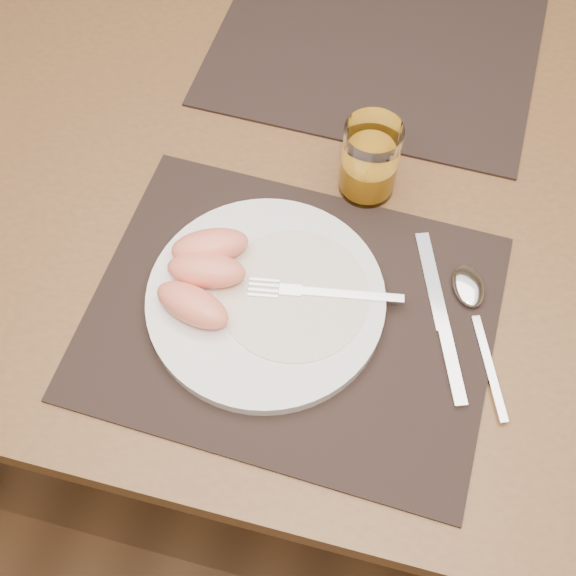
{
  "coord_description": "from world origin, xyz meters",
  "views": [
    {
      "loc": [
        0.08,
        -0.58,
        1.48
      ],
      "look_at": [
        -0.02,
        -0.2,
        0.77
      ],
      "focal_mm": 45.0,
      "sensor_mm": 36.0,
      "label": 1
    }
  ],
  "objects_px": {
    "spoon": "(471,298)",
    "fork": "(312,292)",
    "table": "(338,208)",
    "placemat_near": "(292,316)",
    "plate": "(266,299)",
    "knife": "(444,330)",
    "placemat_far": "(374,50)",
    "juice_glass": "(369,163)"
  },
  "relations": [
    {
      "from": "fork",
      "to": "knife",
      "type": "distance_m",
      "value": 0.15
    },
    {
      "from": "plate",
      "to": "fork",
      "type": "bearing_deg",
      "value": 18.87
    },
    {
      "from": "table",
      "to": "juice_glass",
      "type": "height_order",
      "value": "juice_glass"
    },
    {
      "from": "spoon",
      "to": "juice_glass",
      "type": "bearing_deg",
      "value": 138.82
    },
    {
      "from": "placemat_near",
      "to": "plate",
      "type": "relative_size",
      "value": 1.67
    },
    {
      "from": "table",
      "to": "juice_glass",
      "type": "bearing_deg",
      "value": -31.4
    },
    {
      "from": "table",
      "to": "spoon",
      "type": "bearing_deg",
      "value": -39.5
    },
    {
      "from": "placemat_near",
      "to": "juice_glass",
      "type": "height_order",
      "value": "juice_glass"
    },
    {
      "from": "table",
      "to": "placemat_far",
      "type": "xyz_separation_m",
      "value": [
        -0.0,
        0.22,
        0.09
      ]
    },
    {
      "from": "placemat_far",
      "to": "spoon",
      "type": "xyz_separation_m",
      "value": [
        0.18,
        -0.37,
        0.01
      ]
    },
    {
      "from": "knife",
      "to": "placemat_near",
      "type": "bearing_deg",
      "value": -172.19
    },
    {
      "from": "table",
      "to": "knife",
      "type": "bearing_deg",
      "value": -51.21
    },
    {
      "from": "knife",
      "to": "juice_glass",
      "type": "relative_size",
      "value": 2.03
    },
    {
      "from": "fork",
      "to": "placemat_far",
      "type": "bearing_deg",
      "value": 91.15
    },
    {
      "from": "placemat_near",
      "to": "juice_glass",
      "type": "relative_size",
      "value": 4.32
    },
    {
      "from": "plate",
      "to": "juice_glass",
      "type": "relative_size",
      "value": 2.59
    },
    {
      "from": "fork",
      "to": "spoon",
      "type": "height_order",
      "value": "fork"
    },
    {
      "from": "table",
      "to": "plate",
      "type": "relative_size",
      "value": 5.19
    },
    {
      "from": "placemat_near",
      "to": "plate",
      "type": "height_order",
      "value": "plate"
    },
    {
      "from": "table",
      "to": "plate",
      "type": "bearing_deg",
      "value": -101.37
    },
    {
      "from": "placemat_near",
      "to": "fork",
      "type": "distance_m",
      "value": 0.04
    },
    {
      "from": "placemat_near",
      "to": "spoon",
      "type": "distance_m",
      "value": 0.21
    },
    {
      "from": "spoon",
      "to": "fork",
      "type": "bearing_deg",
      "value": -165.67
    },
    {
      "from": "knife",
      "to": "placemat_far",
      "type": "bearing_deg",
      "value": 111.02
    },
    {
      "from": "fork",
      "to": "knife",
      "type": "bearing_deg",
      "value": -0.58
    },
    {
      "from": "knife",
      "to": "spoon",
      "type": "distance_m",
      "value": 0.05
    },
    {
      "from": "knife",
      "to": "juice_glass",
      "type": "bearing_deg",
      "value": 125.1
    },
    {
      "from": "plate",
      "to": "fork",
      "type": "distance_m",
      "value": 0.05
    },
    {
      "from": "knife",
      "to": "spoon",
      "type": "height_order",
      "value": "spoon"
    },
    {
      "from": "placemat_near",
      "to": "placemat_far",
      "type": "relative_size",
      "value": 1.0
    },
    {
      "from": "table",
      "to": "fork",
      "type": "distance_m",
      "value": 0.22
    },
    {
      "from": "plate",
      "to": "spoon",
      "type": "xyz_separation_m",
      "value": [
        0.23,
        0.06,
        -0.0
      ]
    },
    {
      "from": "fork",
      "to": "juice_glass",
      "type": "relative_size",
      "value": 1.68
    },
    {
      "from": "table",
      "to": "placemat_near",
      "type": "distance_m",
      "value": 0.24
    },
    {
      "from": "placemat_near",
      "to": "fork",
      "type": "bearing_deg",
      "value": 55.52
    },
    {
      "from": "placemat_far",
      "to": "knife",
      "type": "distance_m",
      "value": 0.45
    },
    {
      "from": "table",
      "to": "placemat_near",
      "type": "bearing_deg",
      "value": -92.75
    },
    {
      "from": "fork",
      "to": "knife",
      "type": "xyz_separation_m",
      "value": [
        0.15,
        -0.0,
        -0.02
      ]
    },
    {
      "from": "placemat_near",
      "to": "plate",
      "type": "bearing_deg",
      "value": 166.08
    },
    {
      "from": "table",
      "to": "spoon",
      "type": "distance_m",
      "value": 0.25
    },
    {
      "from": "placemat_far",
      "to": "knife",
      "type": "relative_size",
      "value": 2.12
    },
    {
      "from": "juice_glass",
      "to": "fork",
      "type": "bearing_deg",
      "value": -99.25
    }
  ]
}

